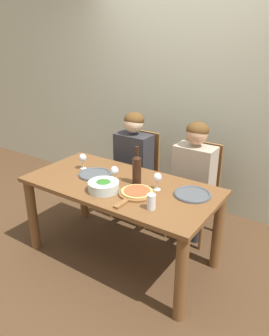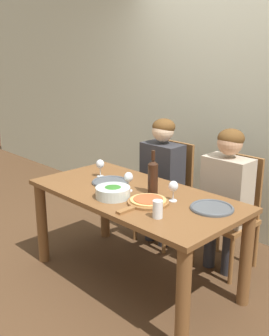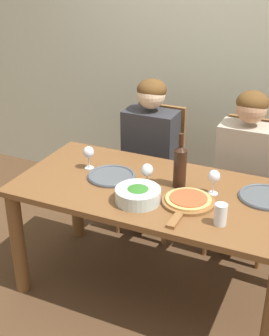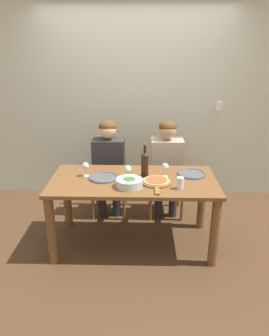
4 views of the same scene
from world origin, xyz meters
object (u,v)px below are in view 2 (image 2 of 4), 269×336
(wine_glass_left, at_px, (100,165))
(wine_glass_centre, at_px, (129,178))
(person_man, at_px, (226,188))
(wine_bottle, at_px, (153,176))
(broccoli_bowl, at_px, (113,192))
(dinner_plate_left, at_px, (110,182))
(dinner_plate_right, at_px, (212,208))
(pizza_on_board, at_px, (147,202))
(wine_glass_right, at_px, (173,187))
(water_tumbler, at_px, (158,209))
(chair_right, at_px, (232,210))
(person_woman, at_px, (161,170))
(chair_left, at_px, (169,190))

(wine_glass_left, height_order, wine_glass_centre, same)
(person_man, bearing_deg, wine_bottle, -115.17)
(broccoli_bowl, distance_m, dinner_plate_left, 0.34)
(broccoli_bowl, distance_m, wine_glass_left, 0.53)
(dinner_plate_right, relative_size, wine_glass_left, 1.97)
(wine_bottle, height_order, pizza_on_board, wine_bottle)
(dinner_plate_left, xyz_separation_m, wine_glass_centre, (0.25, -0.03, 0.10))
(wine_bottle, bearing_deg, wine_glass_right, -2.64)
(pizza_on_board, height_order, wine_glass_right, wine_glass_right)
(wine_glass_right, relative_size, water_tumbler, 1.29)
(chair_right, relative_size, wine_glass_right, 6.32)
(wine_bottle, relative_size, dinner_plate_left, 1.12)
(person_woman, xyz_separation_m, pizza_on_board, (0.55, -0.75, 0.04))
(chair_left, height_order, wine_glass_left, chair_left)
(chair_left, xyz_separation_m, wine_glass_left, (-0.17, -0.70, 0.35))
(dinner_plate_left, bearing_deg, chair_left, 91.03)
(chair_left, xyz_separation_m, wine_glass_centre, (0.26, -0.78, 0.35))
(wine_glass_left, height_order, wine_glass_right, same)
(chair_right, distance_m, dinner_plate_left, 1.05)
(wine_bottle, xyz_separation_m, pizza_on_board, (0.11, -0.18, -0.12))
(person_man, xyz_separation_m, wine_glass_centre, (-0.44, -0.66, 0.13))
(chair_left, distance_m, person_woman, 0.25)
(person_woman, relative_size, wine_glass_left, 7.95)
(pizza_on_board, distance_m, wine_glass_left, 0.74)
(chair_left, bearing_deg, dinner_plate_right, -34.20)
(chair_left, xyz_separation_m, wine_glass_right, (0.64, -0.70, 0.35))
(wine_bottle, distance_m, wine_glass_centre, 0.19)
(person_man, relative_size, wine_glass_right, 7.95)
(chair_left, height_order, wine_glass_right, chair_left)
(person_woman, distance_m, broccoli_bowl, 0.89)
(pizza_on_board, bearing_deg, wine_glass_right, 60.54)
(person_woman, xyz_separation_m, dinner_plate_left, (0.01, -0.64, 0.04))
(pizza_on_board, height_order, wine_glass_left, wine_glass_left)
(pizza_on_board, bearing_deg, wine_glass_left, 166.94)
(chair_right, bearing_deg, dinner_plate_left, -132.43)
(pizza_on_board, distance_m, wine_glass_centre, 0.31)
(dinner_plate_left, bearing_deg, pizza_on_board, -12.11)
(dinner_plate_right, distance_m, water_tumbler, 0.41)
(person_woman, bearing_deg, water_tumbler, -49.08)
(dinner_plate_right, xyz_separation_m, wine_glass_right, (-0.28, -0.07, 0.10))
(person_man, height_order, dinner_plate_right, person_man)
(dinner_plate_left, relative_size, dinner_plate_right, 1.00)
(dinner_plate_right, distance_m, wine_glass_right, 0.31)
(person_man, bearing_deg, pizza_on_board, -101.75)
(chair_left, distance_m, broccoli_bowl, 1.04)
(dinner_plate_right, bearing_deg, person_man, 113.37)
(person_man, height_order, water_tumbler, person_man)
(chair_left, bearing_deg, person_man, -9.48)
(chair_left, bearing_deg, wine_bottle, -57.96)
(broccoli_bowl, bearing_deg, person_man, 63.62)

